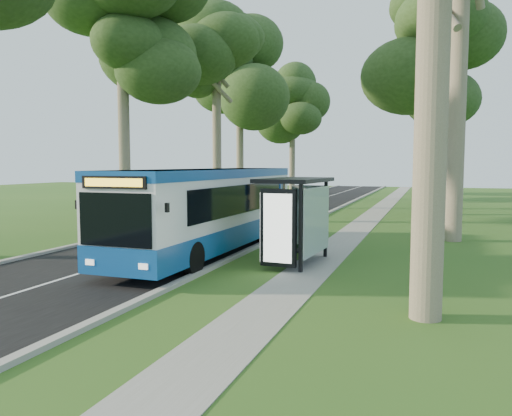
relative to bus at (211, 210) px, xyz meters
The scene contains 18 objects.
ground 2.05m from the bus, ahead, with size 120.00×120.00×0.00m, color #2D591C.
road 10.57m from the bus, 102.60° to the left, with size 7.00×100.00×0.02m, color black.
kerb_east 10.38m from the bus, 83.15° to the left, with size 0.25×100.00×0.12m, color #9E9B93.
kerb_west 11.82m from the bus, 119.55° to the left, with size 0.25×100.00×0.12m, color #9E9B93.
centre_line 10.56m from the bus, 102.60° to the left, with size 0.12×100.00×0.01m, color white.
footpath 11.15m from the bus, 67.49° to the left, with size 1.50×100.00×0.02m, color gray.
bus is the anchor object (origin of this frame).
bus_stop_sign 3.12m from the bus, 49.64° to the left, with size 0.09×0.39×2.81m.
bus_shelter 3.84m from the bus, 19.30° to the right, with size 2.05×3.47×2.87m.
litter_bin 3.53m from the bus, 23.04° to the left, with size 0.49×0.49×0.86m.
car_white 19.46m from the bus, 110.51° to the left, with size 1.90×4.72×1.61m, color silver.
car_silver 26.36m from the bus, 104.62° to the left, with size 1.60×4.58×1.51m, color #A6A8AD.
tree_west_b 15.33m from the bus, 138.57° to the left, with size 5.20×5.20×14.41m.
tree_west_c 22.01m from the bus, 113.15° to the left, with size 5.20×5.20×15.23m.
tree_west_d 31.57m from the bus, 109.13° to the left, with size 5.20×5.20×16.15m.
tree_west_e 39.85m from the bus, 100.79° to the left, with size 5.20×5.20×14.00m.
tree_east_c 21.84m from the bus, 66.20° to the left, with size 5.20×5.20×14.41m.
tree_east_d 32.99m from the bus, 73.01° to the left, with size 5.20×5.20×15.16m.
Camera 1 is at (6.54, -17.17, 3.33)m, focal length 35.00 mm.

